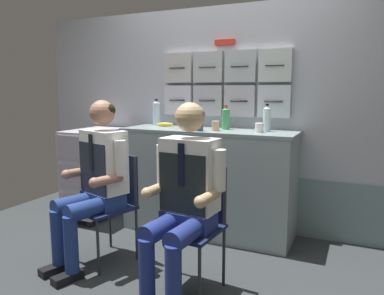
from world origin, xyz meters
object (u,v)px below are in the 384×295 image
Objects in this scene: service_trolley at (94,171)px; crew_member_left at (95,175)px; crew_member_right at (184,192)px; folding_chair_right at (195,213)px; snack_banana at (165,124)px; coffee_cup_spare at (215,126)px; folding_chair_left at (113,195)px; sparkling_bottle_green at (157,113)px.

crew_member_left reaches higher than service_trolley.
service_trolley is 0.74× the size of crew_member_right.
snack_banana is (-0.80, 1.04, 0.49)m from folding_chair_right.
crew_member_left reaches higher than coffee_cup_spare.
folding_chair_left is (0.78, -0.71, 0.02)m from service_trolley.
snack_banana reaches higher than folding_chair_right.
crew_member_left is (0.73, -0.86, 0.20)m from service_trolley.
service_trolley is 0.91m from sparkling_bottle_green.
folding_chair_left is at bearing -128.58° from coffee_cup_spare.
coffee_cup_spare is at bearing 100.07° from crew_member_right.
snack_banana is (-0.01, 0.90, 0.49)m from folding_chair_left.
crew_member_right is (-0.01, -0.16, 0.19)m from folding_chair_right.
crew_member_left reaches higher than snack_banana.
folding_chair_left is at bearing 72.10° from crew_member_left.
coffee_cup_spare reaches higher than snack_banana.
service_trolley is 1.05m from folding_chair_left.
sparkling_bottle_green is at bearing 99.10° from folding_chair_left.
sparkling_bottle_green is 0.79m from coffee_cup_spare.
coffee_cup_spare is (-0.20, 0.88, 0.52)m from folding_chair_right.
crew_member_right is at bearing -56.72° from snack_banana.
folding_chair_left is 4.91× the size of snack_banana.
sparkling_bottle_green is at bearing 95.47° from crew_member_left.
coffee_cup_spare is 0.63m from snack_banana.
sparkling_bottle_green is (-0.11, 1.14, 0.41)m from crew_member_left.
folding_chair_right is at bearing -49.92° from sparkling_bottle_green.
crew_member_right reaches higher than sparkling_bottle_green.
folding_chair_right is at bearing 0.95° from crew_member_left.
folding_chair_left is at bearing 159.07° from crew_member_right.
sparkling_bottle_green is 0.20m from snack_banana.
service_trolley is at bearing -165.89° from snack_banana.
crew_member_right reaches higher than service_trolley.
sparkling_bottle_green is at bearing 126.05° from crew_member_right.
crew_member_left is at bearing -179.05° from folding_chair_right.
folding_chair_left and folding_chair_right have the same top height.
crew_member_left reaches higher than sparkling_bottle_green.
crew_member_right is at bearing -53.95° from sparkling_bottle_green.
service_trolley is 0.94m from snack_banana.
folding_chair_left is 0.85m from crew_member_right.
crew_member_left is at bearing -49.91° from service_trolley.
crew_member_left reaches higher than folding_chair_left.
service_trolley is 3.49× the size of sparkling_bottle_green.
service_trolley is at bearing 130.09° from crew_member_left.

